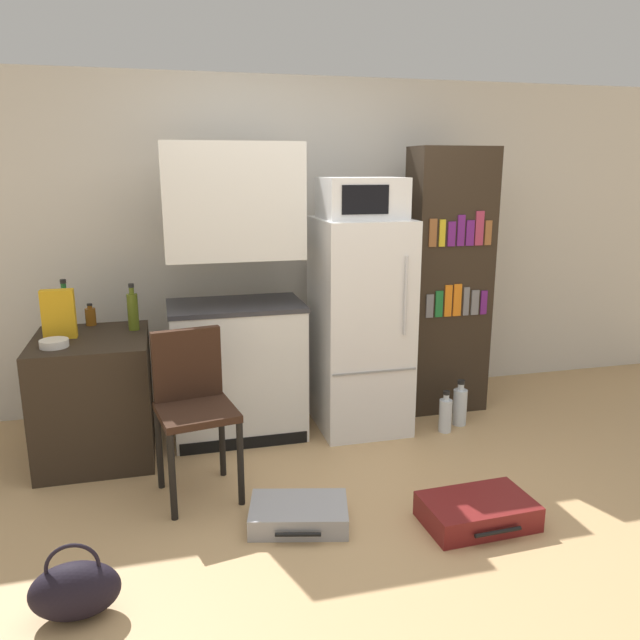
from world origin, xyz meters
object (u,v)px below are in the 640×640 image
(bottle_amber_beer, at_px, (91,316))
(side_table, at_px, (95,397))
(kitchen_hutch, at_px, (235,305))
(chair, at_px, (192,396))
(bookshelf, at_px, (448,282))
(water_bottle_front, at_px, (445,414))
(suitcase_small_flat, at_px, (299,514))
(microwave, at_px, (362,198))
(refrigerator, at_px, (360,325))
(handbag, at_px, (75,590))
(bottle_olive_oil, at_px, (133,311))
(bowl, at_px, (54,343))
(suitcase_large_flat, at_px, (477,511))
(bottle_green_tall, at_px, (65,307))
(water_bottle_middle, at_px, (460,406))
(cereal_box, at_px, (59,314))

(bottle_amber_beer, bearing_deg, side_table, -86.62)
(side_table, distance_m, bottle_amber_beer, 0.55)
(kitchen_hutch, xyz_separation_m, chair, (-0.33, -0.71, -0.34))
(bookshelf, distance_m, water_bottle_front, 0.97)
(kitchen_hutch, bearing_deg, chair, -115.08)
(suitcase_small_flat, bearing_deg, microwave, 72.69)
(kitchen_hutch, distance_m, bookshelf, 1.57)
(bottle_amber_beer, relative_size, suitcase_small_flat, 0.26)
(refrigerator, bearing_deg, bookshelf, 12.69)
(refrigerator, height_order, handbag, refrigerator)
(kitchen_hutch, xyz_separation_m, bookshelf, (1.57, 0.11, 0.06))
(bottle_olive_oil, relative_size, chair, 0.33)
(chair, distance_m, suitcase_small_flat, 0.86)
(refrigerator, bearing_deg, bowl, -173.47)
(suitcase_large_flat, xyz_separation_m, suitcase_small_flat, (-0.89, 0.22, -0.01))
(bottle_amber_beer, distance_m, bottle_green_tall, 0.16)
(bookshelf, bearing_deg, side_table, -175.04)
(bottle_amber_beer, bearing_deg, bookshelf, -2.47)
(bookshelf, distance_m, bottle_green_tall, 2.64)
(water_bottle_middle, bearing_deg, cereal_box, 176.29)
(kitchen_hutch, relative_size, water_bottle_front, 6.55)
(bottle_amber_beer, relative_size, handbag, 0.40)
(side_table, xyz_separation_m, bookshelf, (2.47, 0.21, 0.58))
(refrigerator, relative_size, suitcase_small_flat, 2.60)
(bowl, height_order, water_bottle_front, bowl)
(bookshelf, bearing_deg, bottle_amber_beer, 177.53)
(chair, bearing_deg, side_table, 123.48)
(bowl, height_order, suitcase_small_flat, bowl)
(suitcase_small_flat, height_order, handbag, handbag)
(refrigerator, height_order, bottle_olive_oil, refrigerator)
(cereal_box, bearing_deg, bottle_green_tall, 90.22)
(water_bottle_front, bearing_deg, cereal_box, 174.03)
(bottle_olive_oil, relative_size, handbag, 0.83)
(bottle_olive_oil, bearing_deg, chair, -66.71)
(bookshelf, xyz_separation_m, suitcase_large_flat, (-0.53, -1.54, -0.90))
(kitchen_hutch, relative_size, bottle_olive_oil, 6.47)
(cereal_box, bearing_deg, refrigerator, 0.69)
(bowl, xyz_separation_m, handbag, (0.21, -1.37, -0.67))
(chair, xyz_separation_m, suitcase_large_flat, (1.37, -0.72, -0.49))
(bottle_green_tall, relative_size, chair, 0.34)
(refrigerator, bearing_deg, bottle_amber_beer, 171.30)
(bowl, xyz_separation_m, suitcase_small_flat, (1.23, -0.94, -0.74))
(side_table, relative_size, water_bottle_middle, 2.33)
(side_table, relative_size, handbag, 2.15)
(suitcase_large_flat, bearing_deg, chair, 150.29)
(bottle_amber_beer, bearing_deg, bowl, -107.75)
(bottle_amber_beer, xyz_separation_m, cereal_box, (-0.15, -0.29, 0.09))
(suitcase_small_flat, bearing_deg, side_table, 147.40)
(handbag, bearing_deg, suitcase_small_flat, 23.13)
(cereal_box, bearing_deg, suitcase_large_flat, -32.60)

